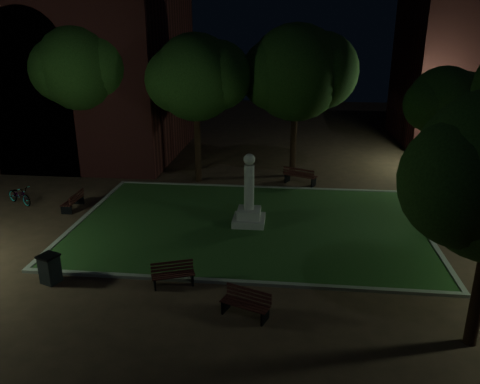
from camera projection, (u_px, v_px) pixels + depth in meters
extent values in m
plane|color=#452E21|center=(244.00, 245.00, 18.97)|extent=(80.00, 80.00, 0.00)
cube|color=#284A1F|center=(249.00, 224.00, 20.83)|extent=(15.00, 10.00, 0.08)
cube|color=slate|center=(235.00, 282.00, 16.04)|extent=(15.40, 0.20, 0.12)
cube|color=slate|center=(257.00, 187.00, 25.61)|extent=(15.40, 0.20, 0.12)
cube|color=slate|center=(85.00, 217.00, 21.60)|extent=(0.20, 10.00, 0.12)
cube|color=slate|center=(425.00, 231.00, 20.05)|extent=(0.20, 10.00, 0.12)
cube|color=gray|center=(249.00, 220.00, 20.77)|extent=(1.40, 1.40, 0.30)
cube|color=gray|center=(249.00, 213.00, 20.65)|extent=(1.00, 1.00, 0.40)
cylinder|color=gray|center=(249.00, 187.00, 20.25)|extent=(0.44, 0.44, 2.00)
sphere|color=gray|center=(249.00, 159.00, 19.84)|extent=(0.50, 0.50, 0.50)
cube|color=#491A1A|center=(28.00, 41.00, 31.25)|extent=(20.00, 12.00, 15.00)
cube|color=black|center=(45.00, 113.00, 28.05)|extent=(5.00, 3.00, 7.00)
cylinder|color=black|center=(37.00, 52.00, 26.89)|extent=(5.00, 3.00, 5.00)
plane|color=#EF431C|center=(55.00, 110.00, 29.17)|extent=(6.30, 0.00, 6.30)
cylinder|color=black|center=(198.00, 144.00, 26.11)|extent=(0.36, 0.36, 4.41)
sphere|color=#224217|center=(196.00, 78.00, 24.93)|extent=(4.61, 4.61, 4.61)
sphere|color=#224217|center=(217.00, 76.00, 24.96)|extent=(3.69, 3.69, 3.69)
sphere|color=#224217|center=(177.00, 80.00, 24.77)|extent=(3.46, 3.46, 3.46)
cylinder|color=black|center=(293.00, 140.00, 27.13)|extent=(0.36, 0.36, 4.36)
sphere|color=#224217|center=(296.00, 73.00, 25.87)|extent=(5.34, 5.34, 5.34)
sphere|color=#224217|center=(320.00, 71.00, 25.89)|extent=(4.27, 4.27, 4.27)
sphere|color=#224217|center=(277.00, 75.00, 25.73)|extent=(4.00, 4.00, 4.00)
cylinder|color=black|center=(436.00, 157.00, 24.94)|extent=(0.36, 0.36, 3.63)
sphere|color=#224217|center=(444.00, 102.00, 23.98)|extent=(3.64, 3.64, 3.64)
sphere|color=#224217|center=(461.00, 100.00, 24.04)|extent=(2.91, 2.91, 2.91)
sphere|color=#224217|center=(430.00, 105.00, 23.80)|extent=(2.73, 2.73, 2.73)
cylinder|color=black|center=(480.00, 287.00, 12.46)|extent=(0.36, 0.36, 3.56)
sphere|color=#224217|center=(468.00, 182.00, 11.28)|extent=(3.31, 3.31, 3.31)
cylinder|color=black|center=(89.00, 134.00, 27.68)|extent=(0.36, 0.36, 4.70)
sphere|color=#224217|center=(82.00, 68.00, 26.40)|extent=(4.98, 4.98, 4.98)
sphere|color=#224217|center=(105.00, 66.00, 26.43)|extent=(3.98, 3.98, 3.98)
sphere|color=#224217|center=(63.00, 70.00, 26.26)|extent=(3.73, 3.73, 3.73)
cylinder|color=black|center=(197.00, 137.00, 28.40)|extent=(0.36, 0.36, 4.08)
sphere|color=#224217|center=(196.00, 77.00, 27.22)|extent=(5.05, 5.05, 5.05)
sphere|color=#224217|center=(218.00, 75.00, 27.25)|extent=(4.04, 4.04, 4.04)
sphere|color=#224217|center=(178.00, 79.00, 27.08)|extent=(3.79, 3.79, 3.79)
cylinder|color=black|center=(78.00, 131.00, 29.03)|extent=(0.12, 0.12, 4.49)
cylinder|color=black|center=(73.00, 95.00, 28.28)|extent=(0.90, 0.08, 0.08)
sphere|color=#D8FFD8|center=(66.00, 95.00, 28.33)|extent=(0.28, 0.28, 0.28)
sphere|color=#D8FFD8|center=(81.00, 95.00, 28.24)|extent=(0.28, 0.28, 0.28)
cylinder|color=black|center=(437.00, 138.00, 28.34)|extent=(0.12, 0.12, 3.96)
cylinder|color=black|center=(442.00, 106.00, 27.69)|extent=(0.90, 0.08, 0.08)
sphere|color=#D8FFD8|center=(434.00, 106.00, 27.73)|extent=(0.28, 0.28, 0.28)
sphere|color=#D8FFD8|center=(450.00, 106.00, 27.64)|extent=(0.28, 0.28, 0.28)
cube|color=black|center=(155.00, 282.00, 15.76)|extent=(0.23, 0.48, 0.40)
cube|color=black|center=(192.00, 278.00, 16.05)|extent=(0.23, 0.48, 0.40)
cube|color=#371512|center=(174.00, 277.00, 15.65)|extent=(1.38, 0.58, 0.04)
cube|color=#371512|center=(173.00, 276.00, 15.77)|extent=(1.38, 0.58, 0.04)
cube|color=#371512|center=(173.00, 274.00, 15.88)|extent=(1.38, 0.58, 0.04)
cube|color=#371512|center=(173.00, 272.00, 16.00)|extent=(1.38, 0.58, 0.04)
cube|color=#371512|center=(172.00, 269.00, 16.02)|extent=(1.37, 0.56, 0.09)
cube|color=#371512|center=(172.00, 266.00, 15.98)|extent=(1.37, 0.56, 0.09)
cube|color=#371512|center=(172.00, 262.00, 15.94)|extent=(1.37, 0.56, 0.09)
cube|color=black|center=(226.00, 304.00, 14.48)|extent=(0.24, 0.51, 0.42)
cube|color=black|center=(265.00, 316.00, 13.90)|extent=(0.24, 0.51, 0.42)
cube|color=#371512|center=(242.00, 307.00, 13.94)|extent=(1.45, 0.62, 0.04)
cube|color=#371512|center=(244.00, 305.00, 14.05)|extent=(1.45, 0.62, 0.04)
cube|color=#371512|center=(246.00, 303.00, 14.16)|extent=(1.45, 0.62, 0.04)
cube|color=#371512|center=(248.00, 301.00, 14.28)|extent=(1.45, 0.62, 0.04)
cube|color=#371512|center=(249.00, 297.00, 14.29)|extent=(1.44, 0.60, 0.09)
cube|color=#371512|center=(249.00, 293.00, 14.25)|extent=(1.44, 0.60, 0.09)
cube|color=#371512|center=(249.00, 290.00, 14.20)|extent=(1.44, 0.60, 0.09)
cube|color=black|center=(79.00, 200.00, 23.26)|extent=(0.53, 0.06, 0.42)
cube|color=black|center=(66.00, 210.00, 21.99)|extent=(0.53, 0.06, 0.42)
cube|color=#371512|center=(68.00, 200.00, 22.57)|extent=(0.09, 1.54, 0.04)
cube|color=#371512|center=(71.00, 201.00, 22.56)|extent=(0.09, 1.54, 0.04)
cube|color=#371512|center=(73.00, 201.00, 22.54)|extent=(0.09, 1.54, 0.04)
cube|color=#371512|center=(76.00, 201.00, 22.53)|extent=(0.09, 1.54, 0.04)
cube|color=#371512|center=(77.00, 199.00, 22.49)|extent=(0.06, 1.54, 0.09)
cube|color=#371512|center=(77.00, 196.00, 22.45)|extent=(0.06, 1.54, 0.09)
cube|color=#371512|center=(76.00, 194.00, 22.40)|extent=(0.06, 1.54, 0.09)
cube|color=black|center=(314.00, 182.00, 25.86)|extent=(0.32, 0.60, 0.50)
cube|color=black|center=(287.00, 178.00, 26.61)|extent=(0.32, 0.60, 0.50)
cube|color=#371512|center=(302.00, 174.00, 26.36)|extent=(1.71, 0.83, 0.05)
cube|color=#371512|center=(301.00, 175.00, 26.23)|extent=(1.71, 0.83, 0.05)
cube|color=#371512|center=(300.00, 176.00, 26.10)|extent=(1.71, 0.83, 0.05)
cube|color=#371512|center=(299.00, 176.00, 25.96)|extent=(1.71, 0.83, 0.05)
cube|color=#371512|center=(298.00, 175.00, 25.87)|extent=(1.69, 0.80, 0.11)
cube|color=#371512|center=(299.00, 172.00, 25.82)|extent=(1.69, 0.80, 0.11)
cube|color=#371512|center=(299.00, 169.00, 25.77)|extent=(1.69, 0.80, 0.11)
cube|color=black|center=(50.00, 270.00, 16.01)|extent=(0.70, 0.70, 0.97)
cube|color=black|center=(48.00, 256.00, 15.84)|extent=(0.78, 0.78, 0.06)
imported|color=black|center=(19.00, 195.00, 23.21)|extent=(1.88, 1.39, 0.94)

